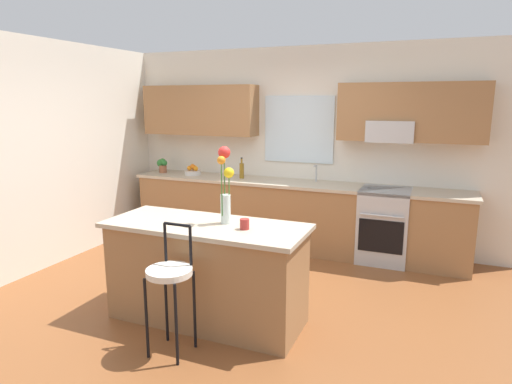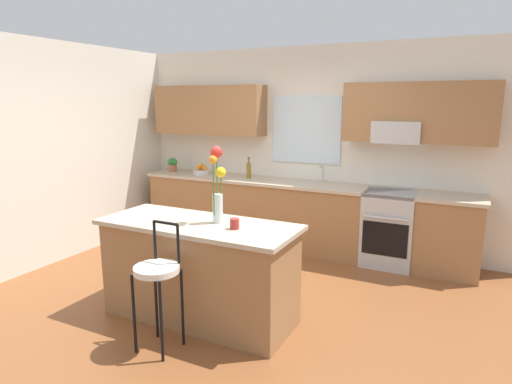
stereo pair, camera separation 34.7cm
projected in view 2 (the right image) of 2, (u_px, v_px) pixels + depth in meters
ground_plane at (235, 297)px, 4.55m from camera, size 14.00×14.00×0.00m
wall_left at (72, 151)px, 5.66m from camera, size 0.12×4.60×2.70m
back_wall_assembly at (307, 137)px, 5.97m from camera, size 5.60×0.50×2.70m
counter_run at (297, 216)px, 5.94m from camera, size 4.56×0.64×0.92m
sink_faucet at (322, 172)px, 5.81m from camera, size 0.02×0.13×0.23m
oven_range at (390, 228)px, 5.38m from camera, size 0.60×0.64×0.92m
kitchen_island at (199, 271)px, 4.02m from camera, size 1.82×0.74×0.92m
bar_stool_near at (157, 275)px, 3.48m from camera, size 0.36×0.36×1.04m
flower_vase at (217, 183)px, 3.85m from camera, size 0.15×0.16×0.68m
mug_ceramic at (235, 224)px, 3.72m from camera, size 0.08×0.08×0.09m
fruit_bowl_oranges at (202, 171)px, 6.51m from camera, size 0.24×0.24×0.16m
bottle_olive_oil at (249, 170)px, 6.15m from camera, size 0.06×0.06×0.29m
potted_plant_small at (173, 164)px, 6.73m from camera, size 0.18×0.12×0.22m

